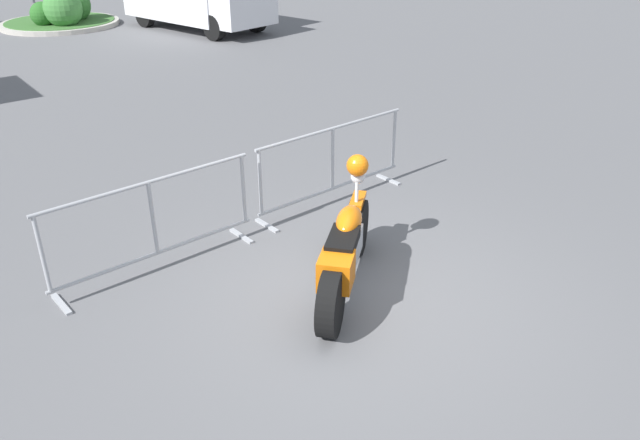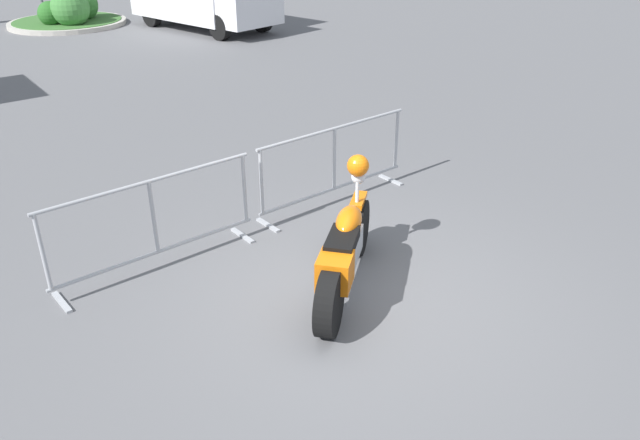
{
  "view_description": "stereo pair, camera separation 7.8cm",
  "coord_description": "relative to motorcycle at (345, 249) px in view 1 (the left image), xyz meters",
  "views": [
    {
      "loc": [
        -3.83,
        -3.71,
        3.69
      ],
      "look_at": [
        0.03,
        0.71,
        0.65
      ],
      "focal_mm": 35.0,
      "sensor_mm": 36.0,
      "label": 1
    },
    {
      "loc": [
        -3.77,
        -3.76,
        3.69
      ],
      "look_at": [
        0.03,
        0.71,
        0.65
      ],
      "focal_mm": 35.0,
      "sensor_mm": 36.0,
      "label": 2
    }
  ],
  "objects": [
    {
      "name": "ground_plane",
      "position": [
        -0.03,
        -0.31,
        -0.47
      ],
      "size": [
        120.0,
        120.0,
        0.0
      ],
      "primitive_type": "plane",
      "color": "#5B5B5E"
    },
    {
      "name": "motorcycle",
      "position": [
        0.0,
        0.0,
        0.0
      ],
      "size": [
        1.87,
        1.46,
        1.25
      ],
      "rotation": [
        0.0,
        0.0,
        0.64
      ],
      "color": "black",
      "rests_on": "ground"
    },
    {
      "name": "crowd_barrier_near",
      "position": [
        -1.3,
        1.64,
        0.08
      ],
      "size": [
        2.44,
        0.46,
        1.07
      ],
      "rotation": [
        0.0,
        0.0,
        -0.01
      ],
      "color": "#9EA0A5",
      "rests_on": "ground"
    },
    {
      "name": "crowd_barrier_far",
      "position": [
        1.3,
        1.64,
        0.08
      ],
      "size": [
        2.44,
        0.46,
        1.07
      ],
      "rotation": [
        0.0,
        0.0,
        -0.01
      ],
      "color": "#9EA0A5",
      "rests_on": "ground"
    },
    {
      "name": "planter_island",
      "position": [
        3.51,
        16.87,
        -0.08
      ],
      "size": [
        3.66,
        3.66,
        1.22
      ],
      "color": "#ADA89E",
      "rests_on": "ground"
    }
  ]
}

